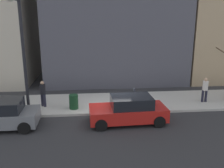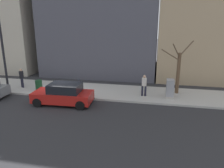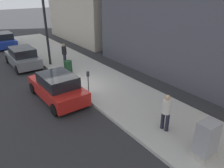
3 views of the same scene
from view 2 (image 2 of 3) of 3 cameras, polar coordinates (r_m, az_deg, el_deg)
ground_plane at (r=17.50m, az=-13.08°, el=-3.54°), size 120.00×120.00×0.00m
sidewalk at (r=19.21m, az=-10.65°, el=-1.38°), size 4.00×36.00×0.15m
parked_car_red at (r=15.97m, az=-12.56°, el=-2.64°), size 2.06×4.26×1.52m
parking_meter at (r=17.10m, az=-8.61°, el=-0.31°), size 0.14×0.10×1.35m
utility_box at (r=16.98m, az=14.89°, el=-1.26°), size 0.83×0.61×1.43m
streetlamp at (r=19.54m, az=-27.26°, el=9.24°), size 1.97×0.32×6.50m
bare_tree at (r=17.99m, az=16.87°, el=3.22°), size 1.09×2.35×4.23m
trash_bin at (r=19.16m, az=-18.57°, el=-0.37°), size 0.56×0.56×0.90m
pedestrian_near_meter at (r=16.96m, az=8.39°, el=-0.07°), size 0.36×0.40×1.66m
pedestrian_midblock at (r=20.56m, az=-22.55°, el=1.73°), size 0.36×0.36×1.66m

